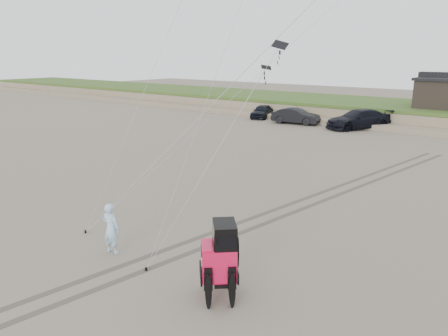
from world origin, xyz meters
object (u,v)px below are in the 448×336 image
(truck_a, at_px, (262,111))
(truck_b, at_px, (296,116))
(truck_c, at_px, (358,119))
(man, at_px, (111,228))
(jeep, at_px, (219,268))

(truck_a, relative_size, truck_b, 0.88)
(truck_c, xyz_separation_m, man, (3.50, -30.69, 0.01))
(truck_a, xyz_separation_m, truck_b, (4.91, -1.32, 0.07))
(jeep, bearing_deg, truck_a, 168.10)
(truck_c, distance_m, jeep, 31.69)
(truck_b, xyz_separation_m, truck_c, (6.04, 0.98, 0.11))
(truck_a, bearing_deg, jeep, -74.48)
(jeep, height_order, man, man)
(truck_a, xyz_separation_m, jeep, (19.20, -30.94, 0.19))
(jeep, xyz_separation_m, man, (-4.75, -0.10, 0.00))
(truck_b, distance_m, man, 31.20)
(truck_c, xyz_separation_m, jeep, (8.26, -30.59, 0.01))
(truck_b, bearing_deg, jeep, -163.42)
(truck_b, xyz_separation_m, jeep, (14.30, -29.61, 0.12))
(man, bearing_deg, truck_a, -76.55)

